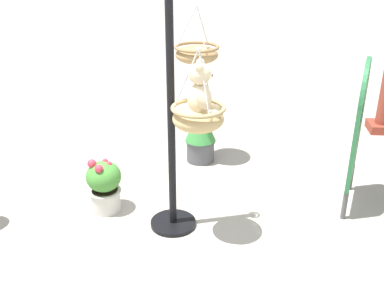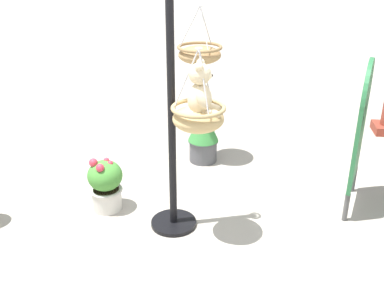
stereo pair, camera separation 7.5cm
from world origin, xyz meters
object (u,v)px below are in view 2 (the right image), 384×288
(hanging_basket_with_teddy, at_px, (198,117))
(hanging_basket_left_high, at_px, (200,53))
(potted_plant_flowering_red, at_px, (203,134))
(display_sign_board, at_px, (361,123))
(teddy_bear, at_px, (201,93))
(display_pole_central, at_px, (172,146))
(potted_plant_tall_leafy, at_px, (106,184))

(hanging_basket_with_teddy, xyz_separation_m, hanging_basket_left_high, (-1.59, -0.15, 0.16))
(potted_plant_flowering_red, bearing_deg, display_sign_board, 61.76)
(teddy_bear, xyz_separation_m, display_sign_board, (-0.72, 1.49, -0.48))
(display_pole_central, height_order, potted_plant_tall_leafy, display_pole_central)
(potted_plant_flowering_red, xyz_separation_m, display_sign_board, (0.86, 1.61, 0.55))
(hanging_basket_with_teddy, distance_m, potted_plant_flowering_red, 1.79)
(potted_plant_tall_leafy, bearing_deg, potted_plant_flowering_red, 144.58)
(display_pole_central, xyz_separation_m, potted_plant_flowering_red, (-1.44, 0.15, -0.48))
(display_sign_board, bearing_deg, potted_plant_flowering_red, -118.24)
(hanging_basket_with_teddy, bearing_deg, potted_plant_flowering_red, -176.41)
(hanging_basket_left_high, relative_size, display_sign_board, 0.41)
(teddy_bear, bearing_deg, display_pole_central, -118.80)
(hanging_basket_with_teddy, xyz_separation_m, potted_plant_flowering_red, (-1.59, -0.10, -0.83))
(hanging_basket_with_teddy, height_order, hanging_basket_left_high, hanging_basket_left_high)
(teddy_bear, bearing_deg, potted_plant_tall_leafy, -109.83)
(hanging_basket_with_teddy, bearing_deg, display_sign_board, 115.56)
(hanging_basket_with_teddy, xyz_separation_m, potted_plant_tall_leafy, (-0.36, -0.97, -0.90))
(display_pole_central, distance_m, potted_plant_tall_leafy, 0.94)
(display_pole_central, relative_size, display_sign_board, 1.70)
(potted_plant_flowering_red, xyz_separation_m, potted_plant_tall_leafy, (1.23, -0.87, -0.07))
(hanging_basket_with_teddy, distance_m, hanging_basket_left_high, 1.61)
(potted_plant_tall_leafy, relative_size, display_sign_board, 0.37)
(teddy_bear, height_order, potted_plant_flowering_red, teddy_bear)
(hanging_basket_with_teddy, xyz_separation_m, display_sign_board, (-0.72, 1.51, -0.28))
(hanging_basket_left_high, distance_m, potted_plant_tall_leafy, 1.82)
(display_pole_central, distance_m, potted_plant_flowering_red, 1.52)
(hanging_basket_left_high, height_order, potted_plant_flowering_red, hanging_basket_left_high)
(teddy_bear, xyz_separation_m, potted_plant_tall_leafy, (-0.36, -1.00, -1.11))
(teddy_bear, relative_size, hanging_basket_left_high, 0.73)
(hanging_basket_left_high, xyz_separation_m, potted_plant_tall_leafy, (1.23, -0.82, -1.06))
(display_pole_central, relative_size, potted_plant_tall_leafy, 4.58)
(teddy_bear, xyz_separation_m, potted_plant_flowering_red, (-1.59, -0.12, -1.04))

